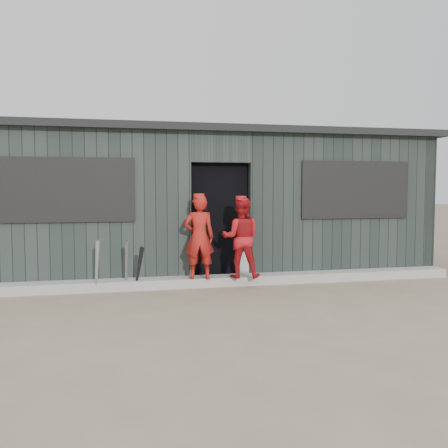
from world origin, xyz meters
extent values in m
plane|color=#746650|center=(0.00, 0.00, 0.00)|extent=(80.00, 80.00, 0.00)
cube|color=gray|center=(0.00, 1.82, 0.07)|extent=(8.00, 0.36, 0.15)
cone|color=#95959D|center=(-2.00, 1.61, 0.41)|extent=(0.13, 0.21, 0.81)
cone|color=slate|center=(-1.56, 1.75, 0.38)|extent=(0.09, 0.29, 0.77)
cone|color=black|center=(-1.37, 1.64, 0.35)|extent=(0.18, 0.32, 0.69)
imported|color=maroon|center=(-0.43, 1.67, 0.81)|extent=(0.51, 0.36, 1.32)
imported|color=#A91419|center=(0.24, 1.63, 0.79)|extent=(0.73, 0.63, 1.28)
imported|color=#B5B5B5|center=(0.50, 2.23, 0.62)|extent=(0.65, 0.45, 1.25)
cube|color=black|center=(0.00, 3.50, 1.20)|extent=(7.60, 2.70, 2.20)
cube|color=#2B3330|center=(-2.25, 2.10, 1.25)|extent=(3.50, 0.20, 2.50)
cube|color=#272E2C|center=(2.25, 2.10, 1.25)|extent=(3.50, 0.20, 2.50)
cube|color=#2C3431|center=(0.00, 2.10, 2.25)|extent=(1.00, 0.20, 0.50)
cube|color=#252C29|center=(3.90, 3.50, 1.25)|extent=(0.20, 3.00, 2.50)
cube|color=#29312F|center=(0.00, 4.90, 1.25)|extent=(8.00, 0.20, 2.50)
cube|color=black|center=(0.00, 3.50, 2.56)|extent=(8.30, 3.30, 0.12)
cube|color=black|center=(-2.40, 1.98, 1.55)|extent=(2.00, 0.04, 1.00)
cube|color=black|center=(2.40, 1.98, 1.55)|extent=(2.00, 0.04, 1.00)
cube|color=black|center=(-0.36, 2.64, 1.35)|extent=(0.20, 0.20, 0.81)
cube|color=black|center=(0.02, 2.54, 1.30)|extent=(0.24, 0.22, 0.84)
camera|label=1|loc=(-1.77, -6.02, 1.56)|focal=40.00mm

